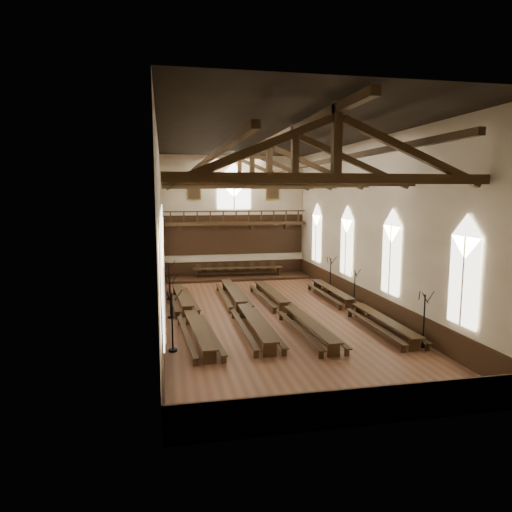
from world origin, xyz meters
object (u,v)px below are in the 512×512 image
Objects in this scene: candelabrum_left_far at (169,288)px; candelabrum_right_far at (330,281)px; refectory_row_c at (288,307)px; refectory_row_b at (243,306)px; refectory_row_a at (189,312)px; high_table at (238,269)px; dais at (238,277)px; candelabrum_left_near at (173,333)px; candelabrum_left_mid at (170,305)px; candelabrum_right_mid at (354,295)px; refectory_row_d at (354,304)px; candelabrum_right_near at (423,330)px.

candelabrum_left_far is 11.10m from candelabrum_right_far.
refectory_row_c is at bearing -130.04° from candelabrum_right_far.
refectory_row_b is 8.54m from candelabrum_right_far.
refectory_row_a is 1.90× the size of high_table.
dais is 17.59m from candelabrum_left_near.
candelabrum_right_far is at bearing -50.15° from high_table.
candelabrum_left_far is 1.02× the size of candelabrum_right_far.
high_table reaches higher than refectory_row_c.
refectory_row_b is 4.05m from candelabrum_left_mid.
refectory_row_c is at bearing -85.86° from dais.
high_table is at bearing 117.13° from candelabrum_right_mid.
candelabrum_right_far reaches higher than candelabrum_left_mid.
refectory_row_b is 6.29m from candelabrum_left_far.
dais is (1.57, 11.38, -0.44)m from refectory_row_b.
refectory_row_b reaches higher than refectory_row_d.
refectory_row_d is 10.53m from candelabrum_left_mid.
candelabrum_left_far reaches higher than candelabrum_right_far.
high_table is (4.65, 11.88, 0.27)m from refectory_row_a.
candelabrum_left_near reaches higher than high_table.
candelabrum_left_near is at bearing -127.42° from refectory_row_b.
candelabrum_right_far reaches higher than refectory_row_d.
refectory_row_b is at bearing -97.87° from dais.
refectory_row_a is 10.20m from candelabrum_right_mid.
refectory_row_a is at bearing -173.44° from candelabrum_right_mid.
dais is at bearing 82.13° from refectory_row_b.
candelabrum_left_mid is (-0.00, 5.54, -0.11)m from candelabrum_left_near.
refectory_row_a is 11.44m from candelabrum_right_far.
refectory_row_b is at bearing 52.58° from candelabrum_left_near.
candelabrum_left_near is at bearing -101.42° from refectory_row_a.
refectory_row_d is at bearing -5.79° from candelabrum_left_mid.
candelabrum_left_near is (-6.49, -4.58, 0.33)m from refectory_row_c.
high_table is at bearing 68.63° from refectory_row_a.
refectory_row_a is 6.02× the size of candelabrum_right_mid.
candelabrum_right_near reaches higher than high_table.
candelabrum_right_near is 1.11× the size of candelabrum_right_mid.
candelabrum_right_mid is (10.14, 1.16, 0.20)m from refectory_row_a.
refectory_row_c is 12.10m from high_table.
refectory_row_a reaches higher than dais.
candelabrum_left_near reaches higher than refectory_row_a.
refectory_row_a is 5.81× the size of candelabrum_left_mid.
refectory_row_b is 6.48m from refectory_row_d.
refectory_row_d is at bearing -68.24° from dais.
high_table is at bearing 71.38° from candelabrum_left_near.
candelabrum_left_near is at bearing -137.77° from candelabrum_right_far.
high_table is 2.66× the size of candelabrum_left_near.
dais is at bearing 94.14° from refectory_row_c.
candelabrum_right_mid is (11.10, -4.16, -0.08)m from candelabrum_left_far.
refectory_row_c is 5.55× the size of candelabrum_right_far.
refectory_row_b is 5.91× the size of candelabrum_left_mid.
candelabrum_right_far is at bearing 22.23° from candelabrum_left_mid.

